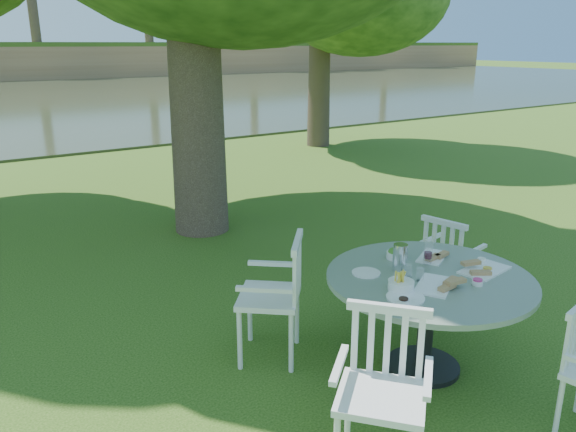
% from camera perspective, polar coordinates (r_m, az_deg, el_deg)
% --- Properties ---
extents(ground, '(140.00, 140.00, 0.00)m').
position_cam_1_polar(ground, '(5.47, 1.19, -9.05)').
color(ground, '#21400D').
rests_on(ground, ground).
extents(table, '(1.52, 1.52, 0.78)m').
position_cam_1_polar(table, '(4.33, 14.09, -7.53)').
color(table, black).
rests_on(table, ground).
extents(chair_ne, '(0.50, 0.53, 0.90)m').
position_cam_1_polar(chair_ne, '(5.41, 15.86, -3.93)').
color(chair_ne, white).
rests_on(chair_ne, ground).
extents(chair_nw, '(0.69, 0.69, 1.00)m').
position_cam_1_polar(chair_nw, '(4.40, -0.64, -7.41)').
color(chair_nw, white).
rests_on(chair_nw, ground).
extents(chair_sw, '(0.67, 0.67, 0.97)m').
position_cam_1_polar(chair_sw, '(3.41, 9.70, -15.85)').
color(chair_sw, white).
rests_on(chair_sw, ground).
extents(tableware, '(1.18, 0.81, 0.21)m').
position_cam_1_polar(tableware, '(4.27, 13.22, -5.31)').
color(tableware, white).
rests_on(tableware, table).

